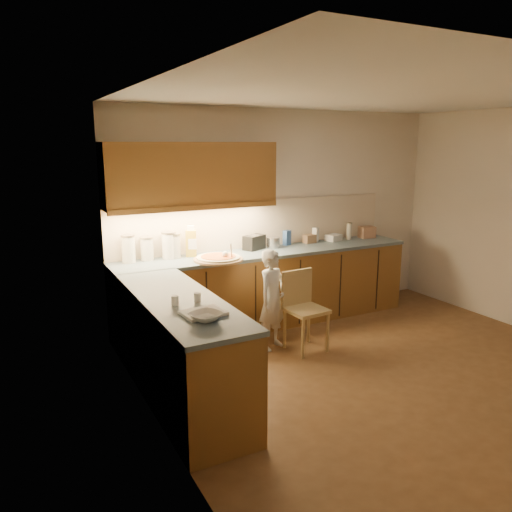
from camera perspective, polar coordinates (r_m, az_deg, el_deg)
name	(u,v)px	position (r m, az deg, el deg)	size (l,w,h in m)	color
room	(395,200)	(4.74, 15.56, 6.13)	(4.54, 4.50, 2.62)	brown
l_counter	(244,304)	(5.50, -1.37, -5.52)	(3.77, 2.62, 0.92)	brown
backsplash	(257,224)	(6.21, 0.11, 3.71)	(3.75, 0.02, 0.58)	beige
upper_cabinets	(192,175)	(5.62, -7.36, 9.22)	(1.95, 0.36, 0.73)	brown
pizza_on_board	(219,258)	(5.52, -4.30, -0.27)	(0.55, 0.55, 0.22)	tan
child	(273,299)	(5.38, 1.91, -4.99)	(0.40, 0.26, 1.09)	silver
wooden_chair	(303,304)	(5.40, 5.35, -5.53)	(0.41, 0.41, 0.86)	tan
mixing_bowl	(206,316)	(3.69, -5.75, -6.89)	(0.23, 0.23, 0.06)	silver
canister_a	(128,249)	(5.56, -14.37, 0.82)	(0.15, 0.15, 0.31)	white
canister_b	(147,248)	(5.63, -12.35, 0.86)	(0.15, 0.15, 0.26)	silver
canister_c	(169,245)	(5.66, -9.93, 1.24)	(0.16, 0.16, 0.30)	white
canister_d	(173,245)	(5.69, -9.43, 1.20)	(0.17, 0.17, 0.28)	beige
oil_jug	(191,242)	(5.73, -7.43, 1.55)	(0.14, 0.13, 0.36)	gold
toaster	(254,242)	(6.07, -0.21, 1.57)	(0.31, 0.25, 0.18)	black
steel_pot	(273,242)	(6.17, 1.96, 1.56)	(0.17, 0.17, 0.13)	#B1B1B6
blue_box	(287,238)	(6.34, 3.56, 2.10)	(0.09, 0.07, 0.19)	#325598
card_box_a	(309,239)	(6.52, 6.13, 1.97)	(0.15, 0.11, 0.11)	#9D7654
white_bottle	(315,235)	(6.57, 6.80, 2.42)	(0.06, 0.06, 0.19)	silver
flat_pack	(333,238)	(6.71, 8.85, 2.10)	(0.21, 0.14, 0.08)	silver
tall_jar	(349,231)	(6.82, 10.59, 2.83)	(0.07, 0.07, 0.23)	silver
card_box_b	(367,232)	(7.00, 12.56, 2.68)	(0.20, 0.15, 0.15)	#AA795B
dough_cloth	(203,313)	(3.82, -6.04, -6.48)	(0.31, 0.24, 0.02)	white
spice_jar_a	(175,301)	(4.04, -9.24, -5.06)	(0.06, 0.06, 0.08)	white
spice_jar_b	(197,297)	(4.11, -6.71, -4.72)	(0.06, 0.06, 0.08)	white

